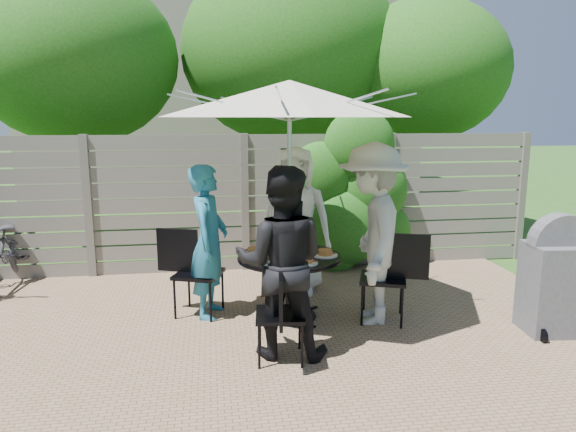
{
  "coord_description": "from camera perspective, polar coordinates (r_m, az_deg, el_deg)",
  "views": [
    {
      "loc": [
        -0.44,
        -3.76,
        2.07
      ],
      "look_at": [
        0.35,
        1.43,
        1.05
      ],
      "focal_mm": 32.0,
      "sensor_mm": 36.0,
      "label": 1
    }
  ],
  "objects": [
    {
      "name": "backyard_envelope",
      "position": [
        14.07,
        -6.6,
        13.13
      ],
      "size": [
        60.0,
        60.0,
        5.0
      ],
      "color": "#2C531A",
      "rests_on": "ground"
    },
    {
      "name": "patio_table",
      "position": [
        5.29,
        0.15,
        -6.51
      ],
      "size": [
        1.25,
        1.25,
        0.68
      ],
      "rotation": [
        0.0,
        0.0,
        -0.23
      ],
      "color": "black",
      "rests_on": "ground"
    },
    {
      "name": "umbrella",
      "position": [
        5.05,
        0.16,
        12.89
      ],
      "size": [
        2.99,
        2.99,
        2.41
      ],
      "rotation": [
        0.0,
        0.0,
        -0.23
      ],
      "color": "silver",
      "rests_on": "ground"
    },
    {
      "name": "chair_back",
      "position": [
        6.27,
        0.87,
        -5.52
      ],
      "size": [
        0.53,
        0.71,
        0.94
      ],
      "rotation": [
        0.0,
        0.0,
        4.53
      ],
      "color": "black",
      "rests_on": "ground"
    },
    {
      "name": "person_back",
      "position": [
        6.0,
        0.81,
        -0.54
      ],
      "size": [
        0.95,
        0.73,
        1.74
      ],
      "primitive_type": "imported",
      "rotation": [
        0.0,
        0.0,
        6.05
      ],
      "color": "white",
      "rests_on": "ground"
    },
    {
      "name": "chair_left",
      "position": [
        5.52,
        -10.0,
        -8.09
      ],
      "size": [
        0.71,
        0.57,
        0.93
      ],
      "rotation": [
        0.0,
        0.0,
        5.94
      ],
      "color": "black",
      "rests_on": "ground"
    },
    {
      "name": "person_left",
      "position": [
        5.34,
        -8.78,
        -2.88
      ],
      "size": [
        0.51,
        0.66,
        1.6
      ],
      "primitive_type": "imported",
      "rotation": [
        0.0,
        0.0,
        7.62
      ],
      "color": "#206E8E",
      "rests_on": "ground"
    },
    {
      "name": "chair_front",
      "position": [
        4.47,
        -0.87,
        -12.91
      ],
      "size": [
        0.45,
        0.63,
        0.85
      ],
      "rotation": [
        0.0,
        0.0,
        1.46
      ],
      "color": "black",
      "rests_on": "ground"
    },
    {
      "name": "person_front",
      "position": [
        4.4,
        -0.74,
        -5.25
      ],
      "size": [
        0.94,
        0.81,
        1.67
      ],
      "primitive_type": "imported",
      "rotation": [
        0.0,
        0.0,
        2.91
      ],
      "color": "black",
      "rests_on": "ground"
    },
    {
      "name": "chair_right",
      "position": [
        5.37,
        10.6,
        -8.66
      ],
      "size": [
        0.71,
        0.57,
        0.93
      ],
      "rotation": [
        0.0,
        0.0,
        2.8
      ],
      "color": "black",
      "rests_on": "ground"
    },
    {
      "name": "person_right",
      "position": [
        5.18,
        9.35,
        -2.03
      ],
      "size": [
        0.93,
        1.3,
        1.83
      ],
      "primitive_type": "imported",
      "rotation": [
        0.0,
        0.0,
        4.48
      ],
      "color": "#BBBBB6",
      "rests_on": "ground"
    },
    {
      "name": "plate_back",
      "position": [
        5.58,
        0.46,
        -3.14
      ],
      "size": [
        0.26,
        0.26,
        0.06
      ],
      "color": "white",
      "rests_on": "patio_table"
    },
    {
      "name": "plate_left",
      "position": [
        5.27,
        -3.76,
        -4.0
      ],
      "size": [
        0.26,
        0.26,
        0.06
      ],
      "color": "white",
      "rests_on": "patio_table"
    },
    {
      "name": "plate_front",
      "position": [
        4.88,
        -0.2,
        -5.19
      ],
      "size": [
        0.26,
        0.26,
        0.06
      ],
      "color": "white",
      "rests_on": "patio_table"
    },
    {
      "name": "plate_right",
      "position": [
        5.21,
        4.11,
        -4.17
      ],
      "size": [
        0.26,
        0.26,
        0.06
      ],
      "color": "white",
      "rests_on": "patio_table"
    },
    {
      "name": "plate_extra",
      "position": [
        4.93,
        1.96,
        -5.05
      ],
      "size": [
        0.24,
        0.24,
        0.06
      ],
      "color": "white",
      "rests_on": "patio_table"
    },
    {
      "name": "glass_back",
      "position": [
        5.48,
        -0.72,
        -2.91
      ],
      "size": [
        0.07,
        0.07,
        0.14
      ],
      "primitive_type": "cylinder",
      "color": "silver",
      "rests_on": "patio_table"
    },
    {
      "name": "glass_left",
      "position": [
        5.14,
        -2.83,
        -3.84
      ],
      "size": [
        0.07,
        0.07,
        0.14
      ],
      "primitive_type": "cylinder",
      "color": "silver",
      "rests_on": "patio_table"
    },
    {
      "name": "glass_front",
      "position": [
        4.96,
        1.12,
        -4.39
      ],
      "size": [
        0.07,
        0.07,
        0.14
      ],
      "primitive_type": "cylinder",
      "color": "silver",
      "rests_on": "patio_table"
    },
    {
      "name": "syrup_jug",
      "position": [
        5.27,
        -0.45,
        -3.36
      ],
      "size": [
        0.09,
        0.09,
        0.16
      ],
      "primitive_type": "cylinder",
      "color": "#59280C",
      "rests_on": "patio_table"
    },
    {
      "name": "coffee_cup",
      "position": [
        5.42,
        1.4,
        -3.15
      ],
      "size": [
        0.08,
        0.08,
        0.12
      ],
      "primitive_type": "cylinder",
      "color": "#C6B293",
      "rests_on": "patio_table"
    },
    {
      "name": "bbq_grill",
      "position": [
        5.55,
        27.71,
        -6.3
      ],
      "size": [
        0.61,
        0.49,
        1.18
      ],
      "rotation": [
        0.0,
        0.0,
        -0.09
      ],
      "color": "#5C5B61",
      "rests_on": "ground"
    }
  ]
}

